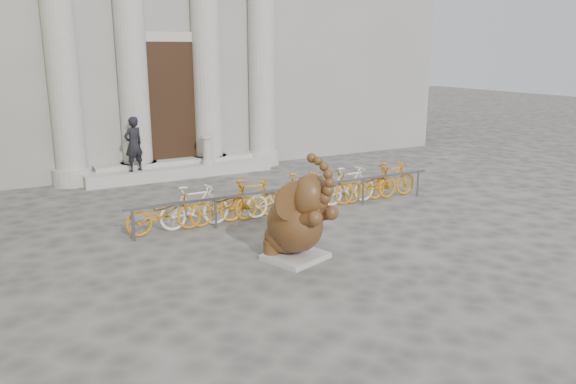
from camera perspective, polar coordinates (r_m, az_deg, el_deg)
ground at (r=10.32m, az=5.88°, el=-8.36°), size 80.00×80.00×0.00m
entrance_steps at (r=18.44m, az=-10.96°, el=2.18°), size 6.00×1.20×0.36m
elephant_statue at (r=10.73m, az=0.93°, el=-3.00°), size 1.42×1.68×2.12m
bike_rack at (r=13.88m, az=0.13°, el=-0.16°), size 8.27×0.53×1.00m
pedestrian at (r=17.59m, az=-15.42°, el=4.71°), size 0.70×0.58×1.66m
balustrade_post at (r=18.32m, az=-8.21°, el=4.17°), size 0.38×0.38×0.94m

